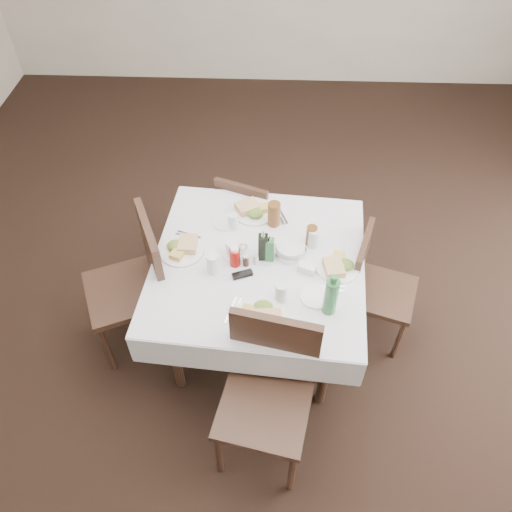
# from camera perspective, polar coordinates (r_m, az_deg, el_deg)

# --- Properties ---
(ground_plane) EXTENTS (7.00, 7.00, 0.00)m
(ground_plane) POSITION_cam_1_polar(r_m,az_deg,el_deg) (3.63, 0.57, -7.26)
(ground_plane) COLOR black
(room_shell) EXTENTS (6.04, 7.04, 2.80)m
(room_shell) POSITION_cam_1_polar(r_m,az_deg,el_deg) (2.45, 0.88, 16.57)
(room_shell) COLOR #B8AE9B
(room_shell) RESTS_ON ground
(dining_table) EXTENTS (1.35, 1.35, 0.76)m
(dining_table) POSITION_cam_1_polar(r_m,az_deg,el_deg) (3.03, 0.27, -1.64)
(dining_table) COLOR black
(dining_table) RESTS_ON ground
(chair_north) EXTENTS (0.50, 0.50, 0.82)m
(chair_north) POSITION_cam_1_polar(r_m,az_deg,el_deg) (3.68, -1.01, 4.71)
(chair_north) COLOR black
(chair_north) RESTS_ON ground
(chair_south) EXTENTS (0.56, 0.56, 0.99)m
(chair_south) POSITION_cam_1_polar(r_m,az_deg,el_deg) (2.72, 1.49, -14.36)
(chair_south) COLOR black
(chair_south) RESTS_ON ground
(chair_east) EXTENTS (0.51, 0.51, 0.85)m
(chair_east) POSITION_cam_1_polar(r_m,az_deg,el_deg) (3.30, 13.15, -2.92)
(chair_east) COLOR black
(chair_east) RESTS_ON ground
(chair_west) EXTENTS (0.63, 0.63, 1.01)m
(chair_west) POSITION_cam_1_polar(r_m,az_deg,el_deg) (3.21, -13.30, -2.46)
(chair_west) COLOR black
(chair_west) RESTS_ON ground
(meal_north) EXTENTS (0.27, 0.27, 0.06)m
(meal_north) POSITION_cam_1_polar(r_m,az_deg,el_deg) (3.25, -0.32, 5.27)
(meal_north) COLOR white
(meal_north) RESTS_ON dining_table
(meal_south) EXTENTS (0.30, 0.30, 0.07)m
(meal_south) POSITION_cam_1_polar(r_m,az_deg,el_deg) (2.68, 0.65, -6.95)
(meal_south) COLOR white
(meal_south) RESTS_ON dining_table
(meal_east) EXTENTS (0.26, 0.26, 0.06)m
(meal_east) POSITION_cam_1_polar(r_m,az_deg,el_deg) (2.95, 9.33, -1.09)
(meal_east) COLOR white
(meal_east) RESTS_ON dining_table
(meal_west) EXTENTS (0.27, 0.27, 0.06)m
(meal_west) POSITION_cam_1_polar(r_m,az_deg,el_deg) (3.04, -8.44, 0.91)
(meal_west) COLOR white
(meal_west) RESTS_ON dining_table
(side_plate_a) EXTENTS (0.16, 0.16, 0.01)m
(side_plate_a) POSITION_cam_1_polar(r_m,az_deg,el_deg) (3.19, -3.43, 3.87)
(side_plate_a) COLOR white
(side_plate_a) RESTS_ON dining_table
(side_plate_b) EXTENTS (0.17, 0.17, 0.01)m
(side_plate_b) POSITION_cam_1_polar(r_m,az_deg,el_deg) (2.81, 6.82, -4.61)
(side_plate_b) COLOR white
(side_plate_b) RESTS_ON dining_table
(water_n) EXTENTS (0.06, 0.06, 0.11)m
(water_n) POSITION_cam_1_polar(r_m,az_deg,el_deg) (3.13, -2.64, 3.97)
(water_n) COLOR silver
(water_n) RESTS_ON dining_table
(water_s) EXTENTS (0.07, 0.07, 0.13)m
(water_s) POSITION_cam_1_polar(r_m,az_deg,el_deg) (2.74, 2.90, -4.17)
(water_s) COLOR silver
(water_s) RESTS_ON dining_table
(water_e) EXTENTS (0.07, 0.07, 0.13)m
(water_e) POSITION_cam_1_polar(r_m,az_deg,el_deg) (3.03, 6.61, 2.04)
(water_e) COLOR silver
(water_e) RESTS_ON dining_table
(water_w) EXTENTS (0.07, 0.07, 0.13)m
(water_w) POSITION_cam_1_polar(r_m,az_deg,el_deg) (2.88, -4.94, -0.85)
(water_w) COLOR silver
(water_w) RESTS_ON dining_table
(iced_tea_a) EXTENTS (0.08, 0.08, 0.17)m
(iced_tea_a) POSITION_cam_1_polar(r_m,az_deg,el_deg) (3.13, 2.07, 4.81)
(iced_tea_a) COLOR brown
(iced_tea_a) RESTS_ON dining_table
(iced_tea_b) EXTENTS (0.07, 0.07, 0.14)m
(iced_tea_b) POSITION_cam_1_polar(r_m,az_deg,el_deg) (3.03, 6.35, 2.33)
(iced_tea_b) COLOR brown
(iced_tea_b) RESTS_ON dining_table
(bread_basket) EXTENTS (0.19, 0.19, 0.06)m
(bread_basket) POSITION_cam_1_polar(r_m,az_deg,el_deg) (3.00, 3.94, 0.76)
(bread_basket) COLOR silver
(bread_basket) RESTS_ON dining_table
(oil_cruet_dark) EXTENTS (0.05, 0.05, 0.23)m
(oil_cruet_dark) POSITION_cam_1_polar(r_m,az_deg,el_deg) (2.91, 0.80, 1.14)
(oil_cruet_dark) COLOR black
(oil_cruet_dark) RESTS_ON dining_table
(oil_cruet_green) EXTENTS (0.05, 0.05, 0.20)m
(oil_cruet_green) POSITION_cam_1_polar(r_m,az_deg,el_deg) (2.91, 1.58, 0.84)
(oil_cruet_green) COLOR #296E37
(oil_cruet_green) RESTS_ON dining_table
(ketchup_bottle) EXTENTS (0.06, 0.06, 0.14)m
(ketchup_bottle) POSITION_cam_1_polar(r_m,az_deg,el_deg) (2.90, -2.43, -0.07)
(ketchup_bottle) COLOR #A4100B
(ketchup_bottle) RESTS_ON dining_table
(salt_shaker) EXTENTS (0.03, 0.03, 0.07)m
(salt_shaker) POSITION_cam_1_polar(r_m,az_deg,el_deg) (2.93, -0.01, -0.40)
(salt_shaker) COLOR white
(salt_shaker) RESTS_ON dining_table
(pepper_shaker) EXTENTS (0.04, 0.04, 0.08)m
(pepper_shaker) POSITION_cam_1_polar(r_m,az_deg,el_deg) (2.92, -1.18, -0.49)
(pepper_shaker) COLOR #40281C
(pepper_shaker) RESTS_ON dining_table
(coffee_mug) EXTENTS (0.16, 0.14, 0.11)m
(coffee_mug) POSITION_cam_1_polar(r_m,az_deg,el_deg) (2.97, -2.55, 0.87)
(coffee_mug) COLOR white
(coffee_mug) RESTS_ON dining_table
(sunglasses) EXTENTS (0.13, 0.08, 0.03)m
(sunglasses) POSITION_cam_1_polar(r_m,az_deg,el_deg) (2.88, -1.58, -2.12)
(sunglasses) COLOR black
(sunglasses) RESTS_ON dining_table
(green_bottle) EXTENTS (0.07, 0.07, 0.28)m
(green_bottle) POSITION_cam_1_polar(r_m,az_deg,el_deg) (2.67, 8.57, -4.54)
(green_bottle) COLOR #296E37
(green_bottle) RESTS_ON dining_table
(sugar_caddy) EXTENTS (0.11, 0.09, 0.05)m
(sugar_caddy) POSITION_cam_1_polar(r_m,az_deg,el_deg) (2.91, 5.85, -1.38)
(sugar_caddy) COLOR white
(sugar_caddy) RESTS_ON dining_table
(cutlery_n) EXTENTS (0.09, 0.16, 0.01)m
(cutlery_n) POSITION_cam_1_polar(r_m,az_deg,el_deg) (3.24, 2.92, 4.53)
(cutlery_n) COLOR silver
(cutlery_n) RESTS_ON dining_table
(cutlery_s) EXTENTS (0.09, 0.19, 0.01)m
(cutlery_s) POSITION_cam_1_polar(r_m,az_deg,el_deg) (2.73, -2.62, -6.29)
(cutlery_s) COLOR silver
(cutlery_s) RESTS_ON dining_table
(cutlery_e) EXTENTS (0.20, 0.05, 0.01)m
(cutlery_e) POSITION_cam_1_polar(r_m,az_deg,el_deg) (2.85, 8.08, -3.72)
(cutlery_e) COLOR silver
(cutlery_e) RESTS_ON dining_table
(cutlery_w) EXTENTS (0.17, 0.10, 0.01)m
(cutlery_w) POSITION_cam_1_polar(r_m,az_deg,el_deg) (3.13, -7.76, 2.29)
(cutlery_w) COLOR silver
(cutlery_w) RESTS_ON dining_table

